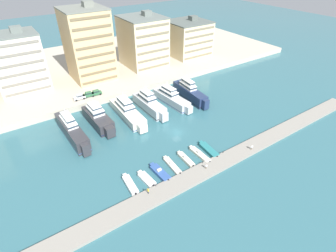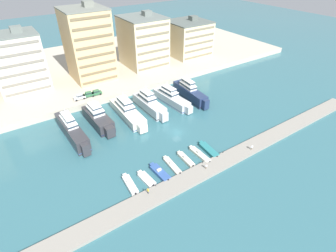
{
  "view_description": "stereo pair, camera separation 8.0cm",
  "coord_description": "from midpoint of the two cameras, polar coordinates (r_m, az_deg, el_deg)",
  "views": [
    {
      "loc": [
        -38.51,
        -52.53,
        46.72
      ],
      "look_at": [
        -2.31,
        1.25,
        2.5
      ],
      "focal_mm": 28.0,
      "sensor_mm": 36.0,
      "label": 1
    },
    {
      "loc": [
        -38.44,
        -52.58,
        46.72
      ],
      "look_at": [
        -2.31,
        1.25,
        2.5
      ],
      "focal_mm": 28.0,
      "sensor_mm": 36.0,
      "label": 2
    }
  ],
  "objects": [
    {
      "name": "yacht_silver_center_left",
      "position": [
        90.1,
        -4.03,
        4.79
      ],
      "size": [
        4.73,
        18.52,
        8.49
      ],
      "color": "silver",
      "rests_on": "ground"
    },
    {
      "name": "car_silver_far_left",
      "position": [
        97.92,
        -18.7,
        6.05
      ],
      "size": [
        4.14,
        1.99,
        1.8
      ],
      "color": "#B7BCC1",
      "rests_on": "quay_promenade"
    },
    {
      "name": "apartment_block_center",
      "position": [
        135.21,
        4.38,
        18.57
      ],
      "size": [
        18.58,
        18.09,
        17.89
      ],
      "color": "beige",
      "rests_on": "quay_promenade"
    },
    {
      "name": "yacht_silver_center",
      "position": [
        94.43,
        0.73,
        6.13
      ],
      "size": [
        5.55,
        19.81,
        7.71
      ],
      "color": "silver",
      "rests_on": "ground"
    },
    {
      "name": "pedestrian_mid_deck",
      "position": [
        66.72,
        8.35,
        -8.6
      ],
      "size": [
        0.44,
        0.46,
        1.54
      ],
      "color": "#7A6B56",
      "rests_on": "pier_dock"
    },
    {
      "name": "car_green_mid_left",
      "position": [
        99.24,
        -15.38,
        7.05
      ],
      "size": [
        4.14,
        2.01,
        1.8
      ],
      "color": "#2D6642",
      "rests_on": "quay_promenade"
    },
    {
      "name": "apartment_block_mid_left",
      "position": [
        110.37,
        -16.94,
        16.58
      ],
      "size": [
        15.81,
        16.24,
        28.75
      ],
      "color": "#E0BC84",
      "rests_on": "quay_promenade"
    },
    {
      "name": "motorboat_cream_center_right",
      "position": [
        71.78,
        6.95,
        -6.18
      ],
      "size": [
        1.76,
        8.33,
        1.37
      ],
      "color": "beige",
      "rests_on": "ground"
    },
    {
      "name": "bollard_west",
      "position": [
        62.43,
        -2.67,
        -12.69
      ],
      "size": [
        0.2,
        0.2,
        0.61
      ],
      "color": "#2D2D33",
      "rests_on": "pier_dock"
    },
    {
      "name": "yacht_charcoal_far_left",
      "position": [
        81.59,
        -20.17,
        -0.82
      ],
      "size": [
        4.56,
        22.09,
        8.67
      ],
      "color": "#333338",
      "rests_on": "ground"
    },
    {
      "name": "motorboat_cream_center_left",
      "position": [
        68.1,
        0.92,
        -8.58
      ],
      "size": [
        1.96,
        7.87,
        1.18
      ],
      "color": "beige",
      "rests_on": "ground"
    },
    {
      "name": "pier_dock",
      "position": [
        69.5,
        10.56,
        -8.24
      ],
      "size": [
        120.0,
        4.9,
        0.78
      ],
      "primitive_type": "cube",
      "color": "gray",
      "rests_on": "ground"
    },
    {
      "name": "yacht_navy_center_right",
      "position": [
        97.78,
        4.81,
        7.34
      ],
      "size": [
        4.7,
        20.13,
        8.71
      ],
      "color": "navy",
      "rests_on": "ground"
    },
    {
      "name": "ground_plane",
      "position": [
        80.16,
        1.9,
        -1.38
      ],
      "size": [
        400.0,
        400.0,
        0.0
      ],
      "primitive_type": "plane",
      "color": "#336670"
    },
    {
      "name": "bollard_east_mid",
      "position": [
        68.64,
        7.63,
        -7.73
      ],
      "size": [
        0.2,
        0.2,
        0.61
      ],
      "color": "#2D2D33",
      "rests_on": "pier_dock"
    },
    {
      "name": "yacht_ivory_mid_left",
      "position": [
        87.37,
        -8.8,
        3.18
      ],
      "size": [
        5.41,
        21.89,
        7.83
      ],
      "color": "silver",
      "rests_on": "ground"
    },
    {
      "name": "yacht_charcoal_left",
      "position": [
        85.23,
        -14.97,
        1.73
      ],
      "size": [
        5.31,
        18.09,
        8.42
      ],
      "color": "#333338",
      "rests_on": "ground"
    },
    {
      "name": "pedestrian_far_side",
      "position": [
        75.28,
        17.83,
        -4.35
      ],
      "size": [
        0.59,
        0.36,
        1.61
      ],
      "color": "#7A6B56",
      "rests_on": "pier_dock"
    },
    {
      "name": "motorboat_white_left",
      "position": [
        64.86,
        -4.73,
        -11.4
      ],
      "size": [
        2.46,
        6.36,
        1.23
      ],
      "color": "white",
      "rests_on": "ground"
    },
    {
      "name": "apartment_block_center_left",
      "position": [
        121.3,
        -5.41,
        17.88
      ],
      "size": [
        17.09,
        18.16,
        22.77
      ],
      "color": "beige",
      "rests_on": "quay_promenade"
    },
    {
      "name": "apartment_block_left",
      "position": [
        111.06,
        -29.79,
        11.96
      ],
      "size": [
        17.11,
        14.01,
        22.48
      ],
      "color": "silver",
      "rests_on": "quay_promenade"
    },
    {
      "name": "bollard_west_mid",
      "position": [
        65.22,
        2.76,
        -10.13
      ],
      "size": [
        0.2,
        0.2,
        0.61
      ],
      "color": "#2D2D33",
      "rests_on": "pier_dock"
    },
    {
      "name": "motorboat_teal_mid_right",
      "position": [
        73.65,
        8.84,
        -5.11
      ],
      "size": [
        2.54,
        7.97,
        0.9
      ],
      "color": "teal",
      "rests_on": "ground"
    },
    {
      "name": "bollard_east",
      "position": [
        72.61,
        11.95,
        -5.52
      ],
      "size": [
        0.2,
        0.2,
        0.61
      ],
      "color": "#2D2D33",
      "rests_on": "pier_dock"
    },
    {
      "name": "motorboat_blue_mid_left",
      "position": [
        66.15,
        -1.78,
        -10.06
      ],
      "size": [
        2.41,
        7.58,
        1.37
      ],
      "color": "#33569E",
      "rests_on": "ground"
    },
    {
      "name": "quay_promenade",
      "position": [
        131.0,
        -15.0,
        12.79
      ],
      "size": [
        180.0,
        70.0,
        2.29
      ],
      "primitive_type": "cube",
      "color": "#BCB29E",
      "rests_on": "ground"
    },
    {
      "name": "pedestrian_near_edge",
      "position": [
        60.5,
        -4.36,
        -13.79
      ],
      "size": [
        0.27,
        0.66,
        1.7
      ],
      "color": "#282D3D",
      "rests_on": "pier_dock"
    },
    {
      "name": "motorboat_cream_center",
      "position": [
        69.94,
        3.9,
        -7.22
      ],
      "size": [
        1.75,
        7.06,
        1.35
      ],
      "color": "beige",
      "rests_on": "ground"
    },
    {
      "name": "motorboat_white_far_left",
      "position": [
        63.91,
        -8.25,
        -12.45
      ],
      "size": [
        2.26,
        7.31,
        1.5
      ],
      "color": "white",
      "rests_on": "ground"
    },
    {
      "name": "car_green_left",
      "position": [
        98.76,
        -16.93,
        6.64
      ],
      "size": [
        4.18,
        2.09,
        1.8
      ],
      "color": "#2D6642",
      "rests_on": "quay_promenade"
    }
  ]
}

